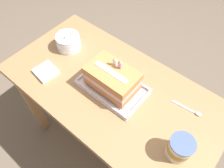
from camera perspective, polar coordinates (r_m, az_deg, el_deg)
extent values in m
plane|color=#6B5B4C|center=(1.83, -0.10, -14.97)|extent=(8.00, 8.00, 0.00)
cube|color=#9E754C|center=(1.16, -0.15, -1.37)|extent=(1.18, 0.62, 0.04)
cube|color=#9E754C|center=(1.66, -20.01, -4.68)|extent=(0.06, 0.06, 0.74)
cube|color=#9E754C|center=(1.80, -7.96, 5.46)|extent=(0.06, 0.06, 0.74)
cube|color=#9E754C|center=(1.54, 22.09, -14.13)|extent=(0.06, 0.06, 0.74)
cube|color=silver|center=(1.14, 0.15, -0.80)|extent=(0.35, 0.21, 0.01)
cube|color=silver|center=(1.09, -3.25, -3.76)|extent=(0.35, 0.01, 0.02)
cube|color=silver|center=(1.18, 3.30, 2.61)|extent=(0.35, 0.01, 0.02)
cube|color=silver|center=(1.20, -6.04, 3.74)|extent=(0.01, 0.19, 0.02)
cube|color=silver|center=(1.08, 7.07, -5.11)|extent=(0.01, 0.19, 0.02)
cube|color=#C48048|center=(1.10, 0.16, 0.44)|extent=(0.25, 0.16, 0.04)
cube|color=beige|center=(1.08, 0.16, 1.57)|extent=(0.25, 0.16, 0.03)
cube|color=#C48048|center=(1.05, 0.17, 2.77)|extent=(0.25, 0.16, 0.04)
cube|color=beige|center=(1.02, -0.26, 3.17)|extent=(0.19, 0.03, 0.00)
cube|color=white|center=(1.04, 0.73, 5.74)|extent=(0.02, 0.01, 0.04)
ellipsoid|color=yellow|center=(1.02, 0.74, 6.74)|extent=(0.01, 0.01, 0.01)
cube|color=#E099C6|center=(1.03, 2.03, 4.94)|extent=(0.02, 0.01, 0.04)
ellipsoid|color=yellow|center=(1.01, 2.07, 5.94)|extent=(0.01, 0.01, 0.01)
cylinder|color=white|center=(1.35, -11.10, 9.80)|extent=(0.14, 0.14, 0.03)
cylinder|color=white|center=(1.34, -11.24, 10.41)|extent=(0.14, 0.14, 0.03)
cylinder|color=white|center=(1.32, -11.37, 11.02)|extent=(0.14, 0.14, 0.03)
cylinder|color=white|center=(1.31, -11.51, 11.65)|extent=(0.14, 0.14, 0.03)
cylinder|color=silver|center=(1.28, -10.87, 12.87)|extent=(0.04, 0.06, 0.07)
cylinder|color=silver|center=(1.28, -12.40, 12.06)|extent=(0.05, 0.01, 0.07)
cylinder|color=silver|center=(0.98, 17.16, -15.71)|extent=(0.10, 0.10, 0.10)
cylinder|color=#B78938|center=(0.97, 17.24, -15.60)|extent=(0.10, 0.10, 0.04)
cylinder|color=#4B5F8E|center=(0.92, 18.02, -14.46)|extent=(0.10, 0.10, 0.01)
ellipsoid|color=silver|center=(1.13, 21.52, -7.22)|extent=(0.03, 0.02, 0.01)
cube|color=silver|center=(1.13, 18.07, -5.59)|extent=(0.12, 0.02, 0.00)
cube|color=white|center=(1.25, -16.81, 3.11)|extent=(0.13, 0.12, 0.02)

